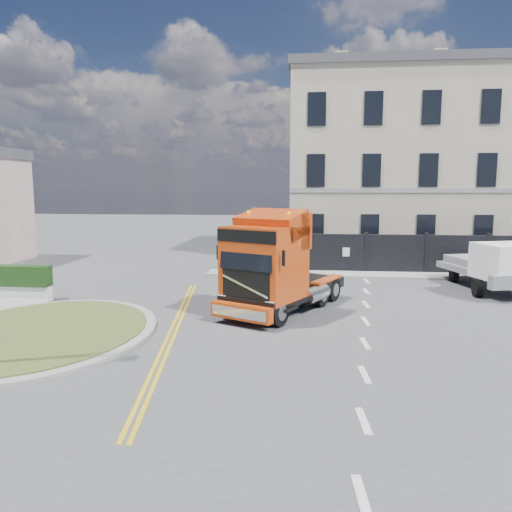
# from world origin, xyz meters

# --- Properties ---
(ground) EXTENTS (120.00, 120.00, 0.00)m
(ground) POSITION_xyz_m (0.00, 0.00, 0.00)
(ground) COLOR #424244
(ground) RESTS_ON ground
(traffic_island) EXTENTS (6.80, 6.80, 0.17)m
(traffic_island) POSITION_xyz_m (-7.00, -3.00, 0.08)
(traffic_island) COLOR gray
(traffic_island) RESTS_ON ground
(hoarding_fence) EXTENTS (18.80, 0.25, 2.00)m
(hoarding_fence) POSITION_xyz_m (6.55, 9.00, 1.00)
(hoarding_fence) COLOR black
(hoarding_fence) RESTS_ON ground
(georgian_building) EXTENTS (12.30, 10.30, 12.80)m
(georgian_building) POSITION_xyz_m (6.00, 16.50, 5.77)
(georgian_building) COLOR #B6A591
(georgian_building) RESTS_ON ground
(pavement_far) EXTENTS (20.00, 1.60, 0.12)m
(pavement_far) POSITION_xyz_m (6.00, 8.10, 0.06)
(pavement_far) COLOR gray
(pavement_far) RESTS_ON ground
(truck) EXTENTS (4.61, 6.24, 3.53)m
(truck) POSITION_xyz_m (-0.17, 0.27, 1.58)
(truck) COLOR black
(truck) RESTS_ON ground
(flatbed_pickup) EXTENTS (3.41, 5.64, 2.17)m
(flatbed_pickup) POSITION_xyz_m (8.89, 4.38, 1.17)
(flatbed_pickup) COLOR slate
(flatbed_pickup) RESTS_ON ground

